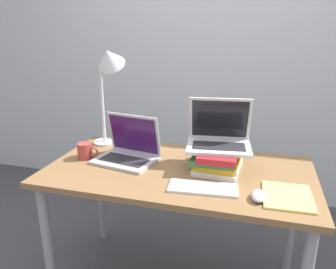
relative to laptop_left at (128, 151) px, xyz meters
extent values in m
cube|color=silver|center=(0.29, 1.18, 0.57)|extent=(8.00, 0.05, 2.70)
cube|color=brown|center=(0.29, -0.04, -0.06)|extent=(1.35, 0.72, 0.03)
cylinder|color=gray|center=(-0.32, -0.34, -0.43)|extent=(0.05, 0.05, 0.70)
cylinder|color=gray|center=(-0.32, 0.26, -0.43)|extent=(0.05, 0.05, 0.70)
cylinder|color=gray|center=(0.91, 0.26, -0.43)|extent=(0.05, 0.05, 0.70)
cube|color=#B2B2B7|center=(-0.01, -0.03, -0.04)|extent=(0.35, 0.29, 0.02)
cube|color=#232328|center=(-0.01, -0.04, -0.03)|extent=(0.28, 0.17, 0.00)
cube|color=#B2B2B7|center=(0.01, 0.06, 0.08)|extent=(0.32, 0.11, 0.23)
cube|color=#381451|center=(0.01, 0.06, 0.08)|extent=(0.29, 0.09, 0.20)
cube|color=white|center=(0.49, 0.01, -0.04)|extent=(0.23, 0.27, 0.03)
cube|color=gold|center=(0.49, 0.02, -0.01)|extent=(0.22, 0.27, 0.03)
cube|color=#33753D|center=(0.47, 0.01, 0.01)|extent=(0.22, 0.27, 0.02)
cube|color=maroon|center=(0.49, 0.00, 0.04)|extent=(0.19, 0.27, 0.03)
cube|color=silver|center=(0.49, 0.03, 0.07)|extent=(0.35, 0.28, 0.02)
cube|color=#232328|center=(0.49, 0.01, 0.08)|extent=(0.28, 0.16, 0.00)
cube|color=silver|center=(0.47, 0.11, 0.19)|extent=(0.33, 0.11, 0.23)
cube|color=black|center=(0.47, 0.11, 0.19)|extent=(0.29, 0.10, 0.20)
cube|color=white|center=(0.45, -0.23, -0.04)|extent=(0.32, 0.15, 0.01)
cube|color=silver|center=(0.45, -0.23, -0.04)|extent=(0.29, 0.12, 0.00)
ellipsoid|color=#B2B2B7|center=(0.69, -0.26, -0.03)|extent=(0.06, 0.11, 0.03)
cube|color=#EFE066|center=(0.81, -0.21, -0.04)|extent=(0.21, 0.25, 0.01)
cylinder|color=#9E3833|center=(-0.24, -0.05, -0.01)|extent=(0.08, 0.08, 0.09)
torus|color=#9E3833|center=(-0.19, -0.05, -0.01)|extent=(0.06, 0.01, 0.06)
cylinder|color=silver|center=(-0.25, 0.21, -0.04)|extent=(0.14, 0.14, 0.01)
cylinder|color=silver|center=(-0.25, 0.21, 0.20)|extent=(0.02, 0.02, 0.47)
cone|color=silver|center=(-0.17, 0.17, 0.48)|extent=(0.16, 0.19, 0.17)
camera|label=1|loc=(0.66, -1.54, 0.63)|focal=35.00mm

